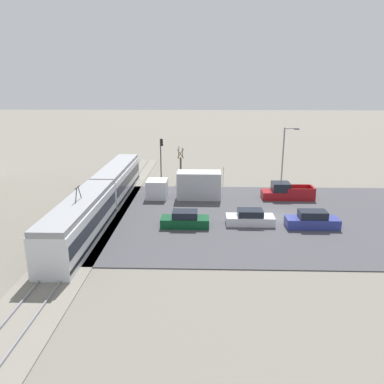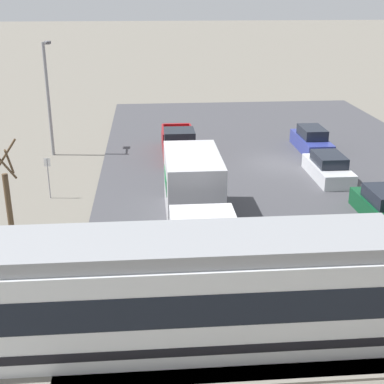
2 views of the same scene
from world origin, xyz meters
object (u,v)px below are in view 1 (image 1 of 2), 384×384
Objects in this scene: light_rail_tram at (102,197)px; street_lamp_near_crossing at (285,150)px; box_truck at (189,186)px; sedan_car_0 at (312,221)px; no_parking_sign at (223,173)px; sedan_car_2 at (250,218)px; traffic_light_pole at (161,154)px; pickup_truck at (286,193)px; street_tree at (181,166)px; sedan_car_1 at (185,220)px.

street_lamp_near_crossing reaches higher than light_rail_tram.
street_lamp_near_crossing is (8.31, -12.46, 2.73)m from box_truck.
light_rail_tram is at bearing 80.47° from sedan_car_0.
street_lamp_near_crossing is 3.31× the size of no_parking_sign.
light_rail_tram is at bearing 79.46° from sedan_car_2.
pickup_truck is at bearing -116.90° from traffic_light_pole.
pickup_truck is at bearing -89.64° from box_truck.
sedan_car_0 is at bearing 177.02° from street_lamp_near_crossing.
sedan_car_0 is 22.91m from traffic_light_pole.
light_rail_tram is 5.84× the size of sedan_car_0.
pickup_truck is 17.16m from traffic_light_pole.
pickup_truck is 1.24× the size of street_tree.
pickup_truck is at bearing -74.07° from light_rail_tram.
pickup_truck is 8.96m from sedan_car_0.
street_tree is 14.00m from street_lamp_near_crossing.
no_parking_sign is at bearing 97.52° from street_lamp_near_crossing.
no_parking_sign is at bearing -93.34° from traffic_light_pole.
street_lamp_near_crossing is at bearing -82.48° from no_parking_sign.
traffic_light_pole is at bearing 43.03° from sedan_car_0.
street_tree reaches higher than no_parking_sign.
sedan_car_2 is 2.04× the size of no_parking_sign.
no_parking_sign reaches higher than sedan_car_0.
sedan_car_0 reaches higher than sedan_car_1.
light_rail_tram reaches higher than sedan_car_1.
sedan_car_1 is 6.07m from sedan_car_2.
street_lamp_near_crossing is (13.84, -20.92, 2.44)m from light_rail_tram.
sedan_car_0 is 2.17× the size of no_parking_sign.
sedan_car_0 is at bearing -127.53° from box_truck.
box_truck is (5.52, -8.46, -0.29)m from light_rail_tram.
street_tree is (16.07, 7.39, 1.47)m from sedan_car_2.
no_parking_sign is at bearing 6.23° from sedan_car_2.
sedan_car_2 is at bearing -155.31° from street_tree.
no_parking_sign is (16.19, -4.34, 0.65)m from sedan_car_1.
sedan_car_0 is 17.68m from no_parking_sign.
sedan_car_1 is 0.76× the size of traffic_light_pole.
box_truck is at bearing 123.71° from street_lamp_near_crossing.
light_rail_tram is 3.28× the size of box_truck.
pickup_truck is 9.75m from sedan_car_2.
box_truck is 8.95m from traffic_light_pole.
sedan_car_0 is 1.06× the size of sedan_car_2.
sedan_car_2 is at bearing -143.80° from box_truck.
sedan_car_2 is 17.74m from street_tree.
sedan_car_2 is (0.73, -6.03, -0.03)m from sedan_car_1.
light_rail_tram is 4.78× the size of traffic_light_pole.
no_parking_sign is (-0.61, -5.70, -0.80)m from street_tree.
sedan_car_2 is 15.56m from no_parking_sign.
sedan_car_1 is at bearing -112.09° from light_rail_tram.
sedan_car_2 is at bearing 83.15° from sedan_car_0.
no_parking_sign is at bearing -96.09° from street_tree.
pickup_truck is at bearing -51.05° from sedan_car_1.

